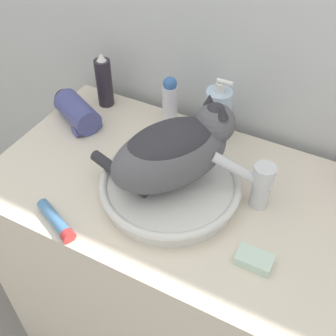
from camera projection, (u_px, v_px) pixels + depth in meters
wall_back at (247, 17)px, 1.05m from camera, size 8.00×0.05×2.40m
vanity_counter at (181, 283)px, 1.36m from camera, size 1.01×0.56×0.89m
sink_basin at (170, 187)px, 1.02m from camera, size 0.34×0.34×0.05m
cat at (175, 149)px, 0.95m from camera, size 0.35×0.33×0.19m
faucet at (257, 182)px, 0.97m from camera, size 0.15×0.08×0.15m
soap_pump_bottle at (217, 115)px, 1.14m from camera, size 0.07×0.07×0.19m
hairspray_can_black at (104, 82)px, 1.27m from camera, size 0.05×0.05×0.17m
deodorant_stick at (170, 102)px, 1.19m from camera, size 0.04×0.04×0.16m
cream_tube at (56, 221)px, 0.96m from camera, size 0.13×0.08×0.03m
hair_dryer at (77, 112)px, 1.23m from camera, size 0.18×0.14×0.08m
soap_bar at (254, 259)px, 0.89m from camera, size 0.08×0.05×0.02m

